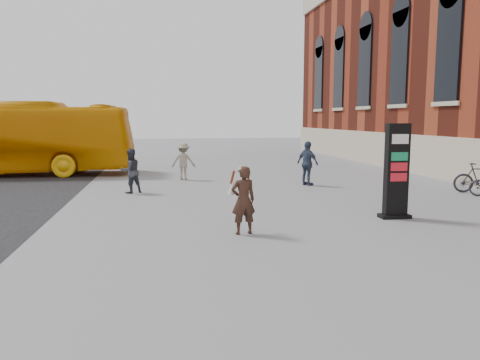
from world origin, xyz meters
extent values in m
plane|color=#9E9EA3|center=(0.00, 0.00, 0.00)|extent=(100.00, 100.00, 0.00)
cube|color=beige|center=(9.44, 6.00, 0.90)|extent=(0.18, 44.00, 1.80)
cube|color=black|center=(3.74, 1.13, 1.21)|extent=(0.59, 0.26, 2.43)
cube|color=black|center=(3.74, 1.13, 0.05)|extent=(0.79, 0.41, 0.10)
cube|color=white|center=(3.74, 1.13, 2.04)|extent=(0.45, 0.29, 0.24)
cube|color=#10643D|center=(3.74, 1.13, 1.60)|extent=(0.45, 0.29, 0.21)
cube|color=maroon|center=(3.74, 1.13, 1.34)|extent=(0.45, 0.29, 0.21)
cube|color=maroon|center=(3.74, 1.13, 1.08)|extent=(0.45, 0.29, 0.21)
imported|color=#332016|center=(-0.39, 0.11, 0.76)|extent=(0.60, 0.43, 1.52)
cylinder|color=white|center=(-0.39, 0.11, 1.45)|extent=(0.21, 0.21, 0.05)
cone|color=white|center=(-0.24, 0.36, 1.03)|extent=(0.22, 0.23, 0.37)
cylinder|color=maroon|center=(-0.24, 0.36, 1.26)|extent=(0.12, 0.13, 0.31)
cone|color=white|center=(-0.61, 0.31, 1.03)|extent=(0.22, 0.21, 0.37)
cylinder|color=maroon|center=(-0.61, 0.31, 1.26)|extent=(0.13, 0.12, 0.31)
imported|color=#333640|center=(-3.22, 6.40, 0.76)|extent=(0.93, 0.87, 1.52)
imported|color=gray|center=(-1.27, 9.67, 0.78)|extent=(1.10, 0.78, 1.55)
imported|color=#37475E|center=(3.33, 7.18, 0.85)|extent=(0.86, 1.06, 1.69)
imported|color=#282930|center=(8.60, 4.43, 0.51)|extent=(1.77, 1.05, 1.03)
camera|label=1|loc=(-2.14, -9.88, 2.55)|focal=35.00mm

